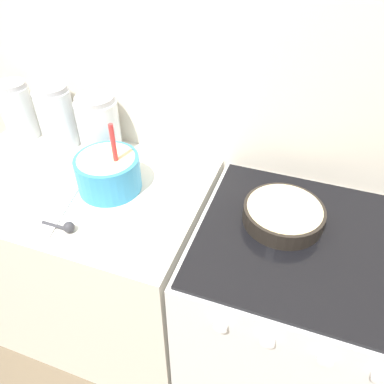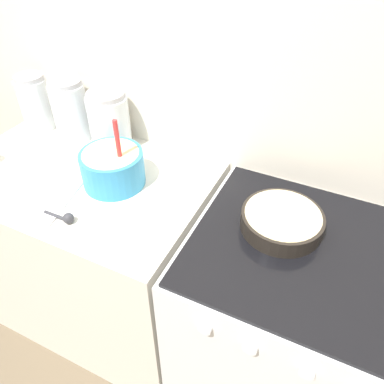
% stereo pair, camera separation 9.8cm
% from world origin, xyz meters
% --- Properties ---
extents(wall_back, '(4.93, 0.05, 2.40)m').
position_xyz_m(wall_back, '(0.00, 0.66, 1.20)').
color(wall_back, beige).
rests_on(wall_back, ground_plane).
extents(countertop_cabinet, '(0.96, 0.63, 0.88)m').
position_xyz_m(countertop_cabinet, '(-0.48, 0.32, 0.44)').
color(countertop_cabinet, silver).
rests_on(countertop_cabinet, ground_plane).
extents(stove, '(0.73, 0.65, 0.88)m').
position_xyz_m(stove, '(0.38, 0.31, 0.44)').
color(stove, silver).
rests_on(stove, ground_plane).
extents(mixing_bowl, '(0.22, 0.22, 0.26)m').
position_xyz_m(mixing_bowl, '(-0.33, 0.34, 0.95)').
color(mixing_bowl, '#338CBF').
rests_on(mixing_bowl, countertop_cabinet).
extents(baking_pan, '(0.26, 0.26, 0.06)m').
position_xyz_m(baking_pan, '(0.27, 0.37, 0.91)').
color(baking_pan, black).
rests_on(baking_pan, stove).
extents(storage_jar_left, '(0.13, 0.13, 0.24)m').
position_xyz_m(storage_jar_left, '(-0.85, 0.53, 0.98)').
color(storage_jar_left, silver).
rests_on(storage_jar_left, countertop_cabinet).
extents(storage_jar_middle, '(0.14, 0.14, 0.25)m').
position_xyz_m(storage_jar_middle, '(-0.66, 0.53, 0.99)').
color(storage_jar_middle, silver).
rests_on(storage_jar_middle, countertop_cabinet).
extents(storage_jar_right, '(0.16, 0.16, 0.24)m').
position_xyz_m(storage_jar_right, '(-0.47, 0.53, 0.98)').
color(storage_jar_right, silver).
rests_on(storage_jar_right, countertop_cabinet).
extents(recipe_page, '(0.29, 0.32, 0.01)m').
position_xyz_m(recipe_page, '(-0.53, 0.17, 0.88)').
color(recipe_page, white).
rests_on(recipe_page, countertop_cabinet).
extents(measuring_spoon, '(0.12, 0.04, 0.04)m').
position_xyz_m(measuring_spoon, '(-0.36, 0.10, 0.90)').
color(measuring_spoon, '#333338').
rests_on(measuring_spoon, countertop_cabinet).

